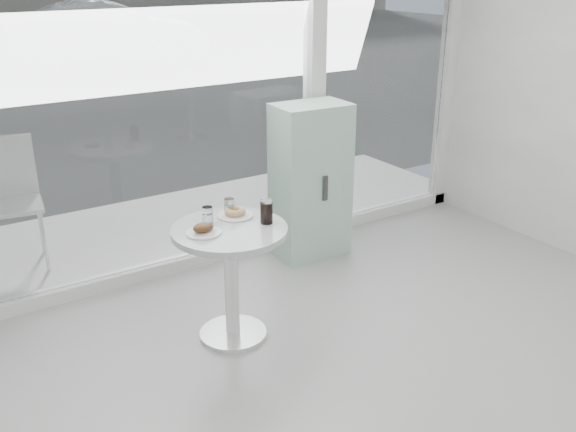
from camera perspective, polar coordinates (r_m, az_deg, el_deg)
storefront at (r=4.92m, az=-5.75°, el=14.83°), size 5.00×0.14×3.00m
main_table at (r=4.05m, az=-5.12°, el=-3.91°), size 0.72×0.72×0.77m
patio_deck at (r=6.03m, az=-9.30°, el=-0.67°), size 5.60×1.60×0.05m
mint_cabinet at (r=5.21m, az=2.00°, el=3.11°), size 0.60×0.43×1.27m
patio_chair at (r=5.40m, az=-23.47°, el=1.80°), size 0.49×0.49×1.00m
car_silver at (r=15.93m, az=-15.62°, el=15.38°), size 4.63×2.52×1.45m
plate_fritter at (r=3.88m, az=-7.50°, el=-1.21°), size 0.21×0.21×0.07m
plate_donut at (r=4.12m, az=-4.72°, el=0.25°), size 0.23×0.23×0.06m
water_tumbler_a at (r=4.02m, az=-7.16°, el=0.00°), size 0.07×0.07×0.11m
water_tumbler_b at (r=4.15m, az=-5.23°, el=0.76°), size 0.07×0.07×0.11m
cola_glass at (r=3.99m, az=-1.93°, el=0.35°), size 0.08×0.08×0.15m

